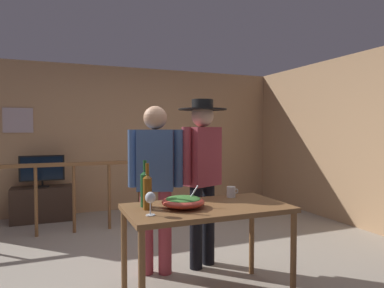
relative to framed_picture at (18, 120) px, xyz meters
The scene contains 15 objects.
ground_plane 3.47m from the framed_picture, 58.63° to the right, with size 7.80×7.80×0.00m, color #9E9384.
back_wall 1.64m from the framed_picture, ahead, with size 6.00×0.10×2.52m, color tan.
side_wall_right 4.97m from the framed_picture, 21.68° to the right, with size 0.10×4.06×2.52m, color tan.
framed_picture is the anchor object (origin of this frame).
stair_railing 1.64m from the framed_picture, 57.00° to the right, with size 2.94×0.10×1.02m.
tv_console 1.38m from the framed_picture, 40.05° to the right, with size 0.90×0.40×0.53m, color #38281E.
flat_screen_tv 0.89m from the framed_picture, 43.00° to the right, with size 0.65×0.12×0.49m.
serving_table 3.99m from the framed_picture, 64.37° to the right, with size 1.33×0.71×0.79m.
salad_bowl 3.87m from the framed_picture, 67.09° to the right, with size 0.35×0.35×0.18m.
wine_glass 3.88m from the framed_picture, 72.24° to the right, with size 0.08×0.08×0.17m.
wine_bottle_amber 3.71m from the framed_picture, 70.95° to the right, with size 0.07×0.07×0.37m.
wine_bottle_green 3.61m from the framed_picture, 70.28° to the right, with size 0.07×0.07×0.38m.
mug_white 3.92m from the framed_picture, 58.05° to the right, with size 0.12×0.08×0.10m.
person_standing_left 3.24m from the framed_picture, 63.24° to the right, with size 0.50×0.33×1.65m.
person_standing_right 3.48m from the framed_picture, 55.80° to the right, with size 0.51×0.50×1.72m.
Camera 1 is at (-1.09, -3.41, 1.42)m, focal length 32.06 mm.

